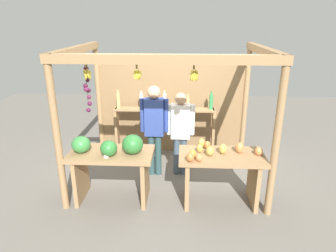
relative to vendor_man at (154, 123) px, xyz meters
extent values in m
plane|color=slate|center=(0.24, -0.03, -0.96)|extent=(12.00, 12.00, 0.00)
cylinder|color=#99754C|center=(-1.22, -1.08, 0.15)|extent=(0.10, 0.10, 2.22)
cylinder|color=#99754C|center=(1.71, -1.08, 0.15)|extent=(0.10, 0.10, 2.22)
cylinder|color=#99754C|center=(-1.22, 1.03, 0.15)|extent=(0.10, 0.10, 2.22)
cylinder|color=#99754C|center=(1.71, 1.03, 0.15)|extent=(0.10, 0.10, 2.22)
cube|color=#99754C|center=(0.24, -1.08, 1.20)|extent=(3.02, 0.12, 0.12)
cube|color=#99754C|center=(-1.22, -0.03, 1.20)|extent=(0.12, 2.21, 0.12)
cube|color=#99754C|center=(1.71, -0.03, 1.20)|extent=(0.12, 2.21, 0.12)
cube|color=olive|center=(0.24, 1.05, 0.04)|extent=(2.92, 0.04, 2.00)
cylinder|color=brown|center=(-0.12, -0.93, 1.09)|extent=(0.02, 0.02, 0.06)
ellipsoid|color=yellow|center=(-0.10, -0.93, 0.97)|extent=(0.04, 0.06, 0.12)
ellipsoid|color=yellow|center=(-0.09, -0.90, 0.97)|extent=(0.05, 0.06, 0.13)
ellipsoid|color=yellow|center=(-0.11, -0.91, 0.99)|extent=(0.06, 0.04, 0.13)
ellipsoid|color=yellow|center=(-0.14, -0.90, 0.98)|extent=(0.08, 0.06, 0.13)
ellipsoid|color=yellow|center=(-0.14, -0.92, 0.98)|extent=(0.05, 0.07, 0.13)
ellipsoid|color=yellow|center=(-0.15, -0.94, 0.98)|extent=(0.05, 0.08, 0.13)
ellipsoid|color=yellow|center=(-0.13, -0.95, 0.98)|extent=(0.07, 0.06, 0.13)
ellipsoid|color=yellow|center=(-0.12, -0.96, 0.99)|extent=(0.07, 0.04, 0.12)
ellipsoid|color=yellow|center=(-0.09, -0.96, 0.99)|extent=(0.06, 0.06, 0.13)
cylinder|color=brown|center=(0.61, -0.95, 1.09)|extent=(0.02, 0.02, 0.06)
ellipsoid|color=gold|center=(0.65, -0.95, 0.97)|extent=(0.04, 0.08, 0.15)
ellipsoid|color=gold|center=(0.62, -0.93, 0.99)|extent=(0.07, 0.06, 0.15)
ellipsoid|color=gold|center=(0.59, -0.91, 0.97)|extent=(0.08, 0.06, 0.15)
ellipsoid|color=gold|center=(0.58, -0.95, 0.98)|extent=(0.04, 0.09, 0.14)
ellipsoid|color=gold|center=(0.60, -0.97, 0.97)|extent=(0.06, 0.05, 0.15)
ellipsoid|color=gold|center=(0.62, -0.97, 0.98)|extent=(0.08, 0.06, 0.15)
cylinder|color=brown|center=(-0.78, -0.91, 1.09)|extent=(0.02, 0.02, 0.06)
ellipsoid|color=gold|center=(-0.75, -0.91, 0.97)|extent=(0.04, 0.06, 0.13)
ellipsoid|color=gold|center=(-0.76, -0.87, 0.96)|extent=(0.06, 0.05, 0.13)
ellipsoid|color=gold|center=(-0.79, -0.88, 0.96)|extent=(0.07, 0.05, 0.13)
ellipsoid|color=gold|center=(-0.80, -0.92, 0.97)|extent=(0.04, 0.07, 0.13)
ellipsoid|color=gold|center=(-0.80, -0.94, 0.98)|extent=(0.07, 0.05, 0.13)
ellipsoid|color=gold|center=(-0.76, -0.95, 0.99)|extent=(0.05, 0.05, 0.13)
cylinder|color=#4C422D|center=(-0.84, -0.81, 0.84)|extent=(0.01, 0.01, 0.55)
sphere|color=#47142D|center=(-0.81, -0.83, 1.04)|extent=(0.07, 0.07, 0.07)
sphere|color=#601E42|center=(-0.81, -0.84, 0.97)|extent=(0.07, 0.07, 0.07)
sphere|color=#511938|center=(-0.83, -0.79, 0.93)|extent=(0.07, 0.07, 0.07)
sphere|color=#47142D|center=(-0.82, -0.79, 0.88)|extent=(0.06, 0.06, 0.06)
sphere|color=#47142D|center=(-0.84, -0.84, 0.81)|extent=(0.06, 0.06, 0.06)
sphere|color=#601E42|center=(-0.84, -0.84, 0.76)|extent=(0.07, 0.07, 0.07)
sphere|color=#47142D|center=(-0.82, -0.79, 0.73)|extent=(0.06, 0.06, 0.06)
sphere|color=#601E42|center=(-0.81, -0.83, 0.65)|extent=(0.06, 0.06, 0.06)
sphere|color=#511938|center=(-0.82, -0.78, 0.55)|extent=(0.06, 0.06, 0.06)
sphere|color=#511938|center=(-0.84, -0.80, 0.45)|extent=(0.06, 0.06, 0.06)
cube|color=#99754C|center=(-0.56, -0.82, -0.20)|extent=(1.23, 0.64, 0.06)
cube|color=#99754C|center=(-1.05, -0.82, -0.60)|extent=(0.06, 0.58, 0.73)
cube|color=#99754C|center=(-0.07, -0.82, -0.60)|extent=(0.06, 0.58, 0.73)
ellipsoid|color=#38843D|center=(-0.98, -0.85, -0.05)|extent=(0.29, 0.29, 0.25)
ellipsoid|color=#2D7533|center=(-0.56, -0.95, -0.06)|extent=(0.33, 0.33, 0.23)
ellipsoid|color=#2D7533|center=(-0.23, -0.85, -0.03)|extent=(0.38, 0.38, 0.28)
cylinder|color=white|center=(-0.59, -1.00, -0.13)|extent=(0.07, 0.07, 0.09)
cube|color=#99754C|center=(1.05, -0.82, -0.20)|extent=(1.23, 0.64, 0.06)
cube|color=#99754C|center=(0.56, -0.82, -0.60)|extent=(0.06, 0.58, 0.73)
cube|color=#99754C|center=(1.54, -0.82, -0.60)|extent=(0.06, 0.58, 0.73)
ellipsoid|color=#E07F47|center=(1.57, -0.82, -0.11)|extent=(0.15, 0.15, 0.12)
ellipsoid|color=#B79E47|center=(0.77, -0.59, -0.10)|extent=(0.15, 0.15, 0.15)
ellipsoid|color=#B79E47|center=(0.73, -0.76, -0.11)|extent=(0.13, 0.13, 0.12)
ellipsoid|color=#E07F47|center=(1.31, -0.74, -0.09)|extent=(0.16, 0.16, 0.16)
ellipsoid|color=#CC7038|center=(0.59, -1.07, -0.11)|extent=(0.14, 0.14, 0.13)
ellipsoid|color=#CC7038|center=(0.85, -0.63, -0.11)|extent=(0.14, 0.14, 0.13)
ellipsoid|color=#B79E47|center=(1.06, -0.79, -0.10)|extent=(0.12, 0.12, 0.15)
ellipsoid|color=gold|center=(0.63, -0.93, -0.12)|extent=(0.13, 0.13, 0.11)
ellipsoid|color=#E07F47|center=(0.71, -1.05, -0.12)|extent=(0.13, 0.13, 0.10)
ellipsoid|color=#B79E47|center=(0.87, -0.86, -0.11)|extent=(0.16, 0.16, 0.14)
cube|color=#99754C|center=(-0.82, 0.76, -0.46)|extent=(0.05, 0.20, 1.00)
cube|color=#99754C|center=(1.08, 0.76, -0.46)|extent=(0.05, 0.20, 1.00)
cube|color=#99754C|center=(0.13, 0.76, 0.02)|extent=(1.90, 0.22, 0.04)
cylinder|color=#D8B266|center=(-0.77, 0.76, 0.18)|extent=(0.07, 0.07, 0.29)
cylinder|color=#D8B266|center=(-0.77, 0.76, 0.36)|extent=(0.03, 0.03, 0.06)
cylinder|color=silver|center=(-0.32, 0.76, 0.18)|extent=(0.08, 0.08, 0.28)
cylinder|color=silver|center=(-0.32, 0.76, 0.35)|extent=(0.03, 0.03, 0.06)
cylinder|color=silver|center=(0.13, 0.76, 0.19)|extent=(0.07, 0.07, 0.29)
cylinder|color=silver|center=(0.13, 0.76, 0.36)|extent=(0.03, 0.03, 0.06)
cylinder|color=#D8B266|center=(0.57, 0.76, 0.15)|extent=(0.06, 0.06, 0.22)
cylinder|color=#D8B266|center=(0.57, 0.76, 0.29)|extent=(0.03, 0.03, 0.06)
cylinder|color=#338C4C|center=(1.01, 0.76, 0.18)|extent=(0.07, 0.07, 0.28)
cylinder|color=#338C4C|center=(1.01, 0.76, 0.35)|extent=(0.03, 0.03, 0.06)
cylinder|color=#2A4849|center=(-0.06, 0.00, -0.58)|extent=(0.11, 0.11, 0.75)
cylinder|color=#2A4849|center=(0.06, 0.00, -0.58)|extent=(0.11, 0.11, 0.75)
cube|color=#2D428C|center=(0.00, 0.00, 0.11)|extent=(0.32, 0.19, 0.63)
cylinder|color=#2D428C|center=(-0.20, 0.00, 0.14)|extent=(0.08, 0.08, 0.57)
cylinder|color=#2D428C|center=(0.20, 0.00, 0.14)|extent=(0.08, 0.08, 0.57)
sphere|color=tan|center=(0.00, 0.00, 0.53)|extent=(0.22, 0.22, 0.22)
cylinder|color=#3E4F5F|center=(0.38, 0.04, -0.61)|extent=(0.11, 0.11, 0.70)
cylinder|color=#3E4F5F|center=(0.50, 0.04, -0.61)|extent=(0.11, 0.11, 0.70)
cube|color=white|center=(0.44, 0.04, 0.03)|extent=(0.32, 0.19, 0.59)
cylinder|color=white|center=(0.24, 0.04, 0.06)|extent=(0.08, 0.08, 0.53)
cylinder|color=white|center=(0.64, 0.04, 0.06)|extent=(0.08, 0.08, 0.53)
sphere|color=tan|center=(0.44, 0.04, 0.42)|extent=(0.20, 0.20, 0.20)
camera|label=1|loc=(0.48, -4.78, 1.65)|focal=32.16mm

